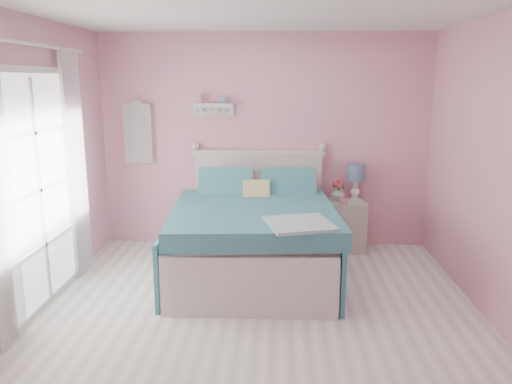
# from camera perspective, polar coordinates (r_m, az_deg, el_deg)

# --- Properties ---
(floor) EXTENTS (4.50, 4.50, 0.00)m
(floor) POSITION_cam_1_polar(r_m,az_deg,el_deg) (4.37, 0.09, -15.21)
(floor) COLOR beige
(floor) RESTS_ON ground
(room_shell) EXTENTS (4.50, 4.50, 4.50)m
(room_shell) POSITION_cam_1_polar(r_m,az_deg,el_deg) (3.89, 0.09, 5.90)
(room_shell) COLOR pink
(room_shell) RESTS_ON floor
(bed) EXTENTS (1.75, 2.13, 1.21)m
(bed) POSITION_cam_1_polar(r_m,az_deg,el_deg) (5.33, -0.16, -5.20)
(bed) COLOR silver
(bed) RESTS_ON floor
(nightstand) EXTENTS (0.43, 0.42, 0.62)m
(nightstand) POSITION_cam_1_polar(r_m,az_deg,el_deg) (6.18, 10.35, -3.80)
(nightstand) COLOR beige
(nightstand) RESTS_ON floor
(table_lamp) EXTENTS (0.22, 0.22, 0.44)m
(table_lamp) POSITION_cam_1_polar(r_m,az_deg,el_deg) (6.12, 11.35, 1.92)
(table_lamp) COLOR white
(table_lamp) RESTS_ON nightstand
(vase) EXTENTS (0.19, 0.19, 0.17)m
(vase) POSITION_cam_1_polar(r_m,az_deg,el_deg) (6.11, 9.39, -0.16)
(vase) COLOR silver
(vase) RESTS_ON nightstand
(teacup) EXTENTS (0.12, 0.12, 0.08)m
(teacup) POSITION_cam_1_polar(r_m,az_deg,el_deg) (5.97, 9.89, -0.94)
(teacup) COLOR pink
(teacup) RESTS_ON nightstand
(roses) EXTENTS (0.14, 0.11, 0.12)m
(roses) POSITION_cam_1_polar(r_m,az_deg,el_deg) (6.08, 9.41, 0.94)
(roses) COLOR #CD4651
(roses) RESTS_ON vase
(wall_shelf) EXTENTS (0.50, 0.15, 0.25)m
(wall_shelf) POSITION_cam_1_polar(r_m,az_deg,el_deg) (6.11, -4.99, 9.74)
(wall_shelf) COLOR silver
(wall_shelf) RESTS_ON room_shell
(hanging_dress) EXTENTS (0.34, 0.03, 0.72)m
(hanging_dress) POSITION_cam_1_polar(r_m,az_deg,el_deg) (6.31, -13.33, 6.50)
(hanging_dress) COLOR white
(hanging_dress) RESTS_ON room_shell
(french_door) EXTENTS (0.04, 1.32, 2.16)m
(french_door) POSITION_cam_1_polar(r_m,az_deg,el_deg) (4.86, -23.58, 0.11)
(french_door) COLOR silver
(french_door) RESTS_ON floor
(curtain_far) EXTENTS (0.04, 0.40, 2.32)m
(curtain_far) POSITION_cam_1_polar(r_m,az_deg,el_deg) (5.49, -19.86, 2.88)
(curtain_far) COLOR white
(curtain_far) RESTS_ON floor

